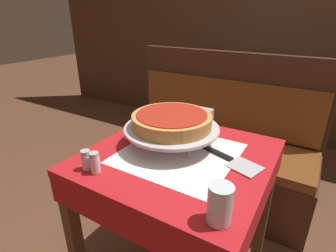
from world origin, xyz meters
name	(u,v)px	position (x,y,z in m)	size (l,w,h in m)	color
dining_table_front	(178,174)	(0.00, 0.00, 0.65)	(0.71, 0.71, 0.76)	red
dining_table_rear	(247,89)	(-0.14, 1.52, 0.65)	(0.72, 0.72, 0.75)	#1E6B33
booth_bench	(213,155)	(-0.15, 0.81, 0.30)	(1.38, 0.51, 1.03)	#3D2316
back_wall_panel	(284,22)	(0.00, 2.08, 1.20)	(6.00, 0.04, 2.40)	#4C2D1E
pizza_pan_stand	(172,129)	(-0.07, 0.05, 0.83)	(0.40, 0.40, 0.08)	#ADADB2
deep_dish_pizza	(172,120)	(-0.07, 0.05, 0.87)	(0.33, 0.33, 0.06)	#C68E47
pizza_server	(232,160)	(0.21, 0.05, 0.76)	(0.26, 0.13, 0.01)	#BCBCC1
water_glass_near	(220,204)	(0.27, -0.27, 0.81)	(0.07, 0.07, 0.11)	silver
salt_shaker	(86,160)	(-0.23, -0.27, 0.79)	(0.04, 0.04, 0.07)	silver
pepper_shaker	(95,163)	(-0.19, -0.27, 0.79)	(0.03, 0.03, 0.08)	silver
napkin_holder	(202,117)	(-0.04, 0.31, 0.80)	(0.10, 0.05, 0.09)	#B2B2B7
condiment_caddy	(246,70)	(-0.18, 1.61, 0.79)	(0.12, 0.12, 0.17)	black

